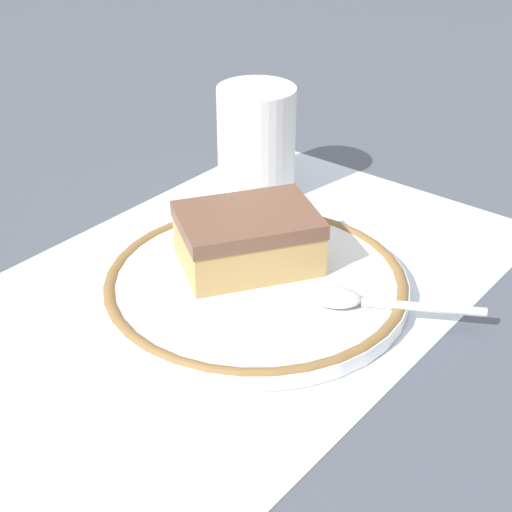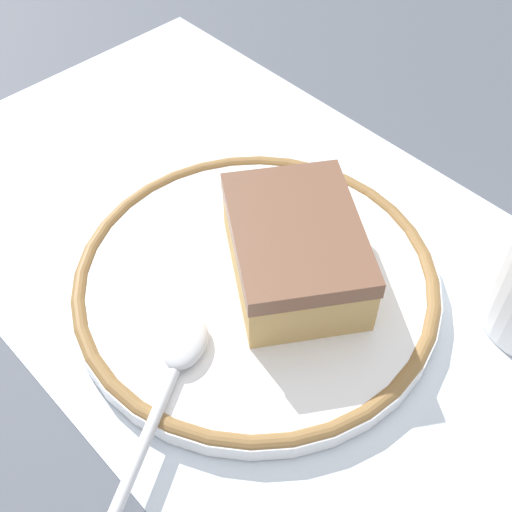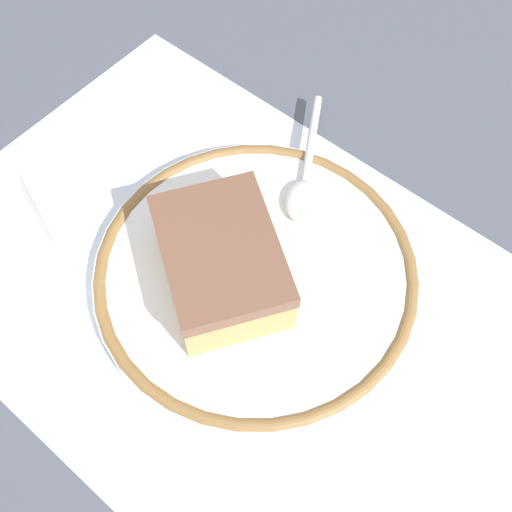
# 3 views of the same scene
# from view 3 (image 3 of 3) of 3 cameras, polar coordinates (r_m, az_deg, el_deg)

# --- Properties ---
(ground_plane) EXTENTS (2.40, 2.40, 0.00)m
(ground_plane) POSITION_cam_3_polar(r_m,az_deg,el_deg) (0.45, 1.17, -5.75)
(ground_plane) COLOR #4C515B
(placemat) EXTENTS (0.52, 0.31, 0.00)m
(placemat) POSITION_cam_3_polar(r_m,az_deg,el_deg) (0.45, 1.17, -5.71)
(placemat) COLOR silver
(placemat) RESTS_ON ground_plane
(plate) EXTENTS (0.23, 0.23, 0.01)m
(plate) POSITION_cam_3_polar(r_m,az_deg,el_deg) (0.45, 0.00, -1.55)
(plate) COLOR white
(plate) RESTS_ON placemat
(cake_slice) EXTENTS (0.13, 0.12, 0.04)m
(cake_slice) POSITION_cam_3_polar(r_m,az_deg,el_deg) (0.43, -2.64, -0.11)
(cake_slice) COLOR tan
(cake_slice) RESTS_ON plate
(spoon) EXTENTS (0.08, 0.11, 0.01)m
(spoon) POSITION_cam_3_polar(r_m,az_deg,el_deg) (0.49, 4.32, 6.51)
(spoon) COLOR silver
(spoon) RESTS_ON plate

